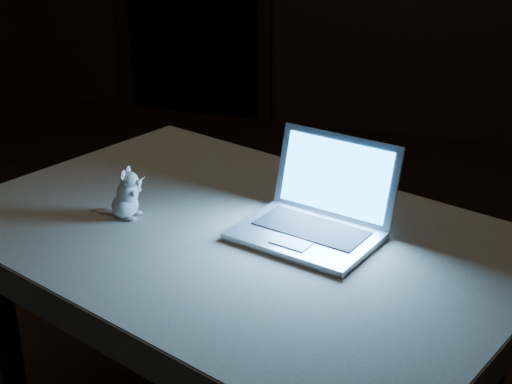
% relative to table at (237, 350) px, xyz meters
% --- Properties ---
extents(floor, '(5.00, 5.00, 0.00)m').
position_rel_table_xyz_m(floor, '(-0.26, 0.39, -0.35)').
color(floor, black).
rests_on(floor, ground).
extents(table, '(1.51, 1.23, 0.70)m').
position_rel_table_xyz_m(table, '(0.00, 0.00, 0.00)').
color(table, black).
rests_on(table, floor).
extents(tablecloth, '(1.58, 1.27, 0.08)m').
position_rel_table_xyz_m(tablecloth, '(-0.08, -0.01, 0.31)').
color(tablecloth, beige).
rests_on(tablecloth, table).
extents(laptop, '(0.39, 0.36, 0.22)m').
position_rel_table_xyz_m(laptop, '(0.17, 0.00, 0.46)').
color(laptop, silver).
rests_on(laptop, tablecloth).
extents(plush_mouse, '(0.12, 0.12, 0.13)m').
position_rel_table_xyz_m(plush_mouse, '(-0.29, -0.02, 0.42)').
color(plush_mouse, silver).
rests_on(plush_mouse, tablecloth).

